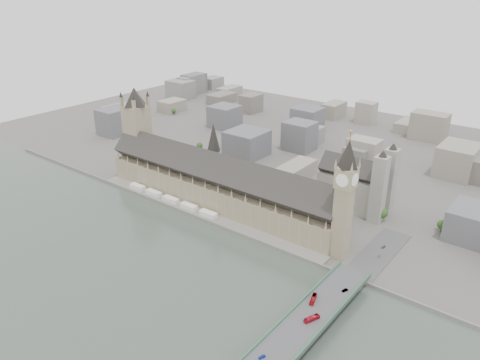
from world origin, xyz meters
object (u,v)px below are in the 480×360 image
Objects in this scene: car_silver at (345,290)px; car_approach at (383,247)px; car_blue at (262,357)px; palace_of_westminster at (218,184)px; westminster_bridge at (304,328)px; red_bus_north at (313,299)px; elizabeth_tower at (345,192)px; red_bus_south at (312,318)px; victoria_tower at (137,128)px; westminster_abbey at (357,185)px.

car_silver is 0.93× the size of car_approach.
car_blue is at bearing -86.71° from car_approach.
car_approach is at bearing 2.16° from palace_of_westminster.
red_bus_north is (-5.85, 20.90, 6.76)m from westminster_bridge.
elizabeth_tower is 76.32m from car_silver.
palace_of_westminster is 22.63× the size of red_bus_north.
elizabeth_tower reaches higher than car_silver.
car_blue is (-6.75, -44.93, -0.83)m from red_bus_south.
westminster_abbey is (232.92, 69.00, -30.12)m from victoria_tower.
elizabeth_tower is at bearing 120.80° from car_blue.
red_bus_south is at bearing -79.60° from red_bus_north.
victoria_tower is at bearing -170.80° from car_silver.
red_bus_south is 2.42× the size of car_silver.
red_bus_north is at bearing -74.37° from westminster_abbey.
palace_of_westminster is at bearing 175.15° from elizabeth_tower.
car_blue reaches higher than westminster_bridge.
car_blue is at bearing -28.96° from victoria_tower.
victoria_tower reaches higher than palace_of_westminster.
red_bus_south is 40.40m from car_silver.
car_silver is at bearing -59.84° from elizabeth_tower.
car_approach is (2.29, 110.22, -0.85)m from red_bus_south.
car_approach is (-0.81, 69.94, -0.04)m from car_silver.
red_bus_south is (165.09, -103.92, -10.88)m from palace_of_westminster.
car_blue is at bearing -81.56° from elizabeth_tower.
westminster_abbey is 5.81× the size of red_bus_north.
elizabeth_tower is at bearing -141.88° from car_approach.
westminster_abbey reaches higher than car_silver.
red_bus_south is at bearing -71.64° from car_silver.
car_silver is (12.04, 22.66, -0.86)m from red_bus_north.
car_blue is (158.34, -148.85, -11.70)m from palace_of_westminster.
palace_of_westminster is 23.40× the size of red_bus_south.
westminster_abbey is 14.53× the size of car_silver.
elizabeth_tower is (138.00, -11.70, 35.38)m from palace_of_westminster.
westminster_abbey is at bearing 34.17° from palace_of_westminster.
westminster_bridge is at bearing -75.89° from elizabeth_tower.
victoria_tower is 22.69× the size of car_blue.
elizabeth_tower is at bearing 104.11° from westminster_bridge.
red_bus_north is 93.28m from car_approach.
palace_of_westminster is 60.13× the size of car_blue.
red_bus_north is at bearing 138.87° from red_bus_south.
elizabeth_tower is 1.58× the size of westminster_abbey.
westminster_bridge is 113.78m from car_approach.
elizabeth_tower is 146.43m from car_blue.
westminster_bridge is 27.75× the size of red_bus_north.
westminster_bridge is at bearing -33.49° from palace_of_westminster.
car_approach is at bearing 0.00° from victoria_tower.
car_silver reaches higher than car_blue.
car_blue is at bearing -76.59° from red_bus_south.
elizabeth_tower is 106.67m from red_bus_south.
car_approach is (5.38, 113.50, 5.85)m from westminster_bridge.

